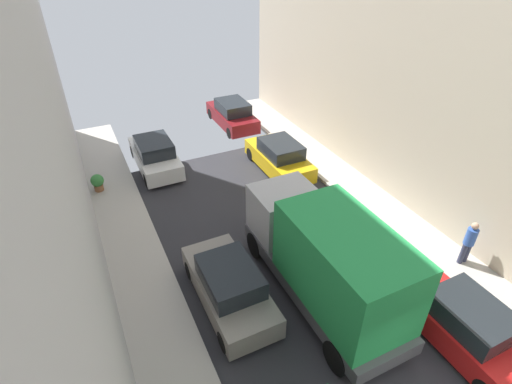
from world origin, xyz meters
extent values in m
cube|color=gray|center=(-2.70, 6.45, 0.55)|extent=(1.76, 4.20, 0.76)
cube|color=#1E2328|center=(-2.70, 6.30, 1.25)|extent=(1.56, 2.10, 0.64)
cylinder|color=black|center=(-3.48, 8.00, 0.32)|extent=(0.22, 0.64, 0.64)
cylinder|color=black|center=(-1.92, 8.00, 0.32)|extent=(0.22, 0.64, 0.64)
cylinder|color=black|center=(-3.48, 4.90, 0.32)|extent=(0.22, 0.64, 0.64)
cylinder|color=black|center=(-1.92, 4.90, 0.32)|extent=(0.22, 0.64, 0.64)
cube|color=white|center=(-2.70, 15.94, 0.55)|extent=(1.76, 4.20, 0.76)
cube|color=#1E2328|center=(-2.70, 15.79, 1.25)|extent=(1.56, 2.10, 0.64)
cylinder|color=black|center=(-3.48, 17.49, 0.32)|extent=(0.22, 0.64, 0.64)
cylinder|color=black|center=(-1.92, 17.49, 0.32)|extent=(0.22, 0.64, 0.64)
cylinder|color=black|center=(-3.48, 14.39, 0.32)|extent=(0.22, 0.64, 0.64)
cylinder|color=black|center=(-1.92, 14.39, 0.32)|extent=(0.22, 0.64, 0.64)
cube|color=red|center=(2.70, 2.26, 0.55)|extent=(1.76, 4.20, 0.76)
cube|color=#1E2328|center=(2.70, 2.11, 1.25)|extent=(1.56, 2.10, 0.64)
cylinder|color=black|center=(1.92, 3.81, 0.32)|extent=(0.22, 0.64, 0.64)
cylinder|color=black|center=(3.48, 3.81, 0.32)|extent=(0.22, 0.64, 0.64)
cube|color=gold|center=(2.70, 13.09, 0.55)|extent=(1.76, 4.20, 0.76)
cube|color=#1E2328|center=(2.70, 12.94, 1.25)|extent=(1.56, 2.10, 0.64)
cylinder|color=black|center=(1.92, 14.64, 0.32)|extent=(0.22, 0.64, 0.64)
cylinder|color=black|center=(3.48, 14.64, 0.32)|extent=(0.22, 0.64, 0.64)
cylinder|color=black|center=(1.92, 11.54, 0.32)|extent=(0.22, 0.64, 0.64)
cylinder|color=black|center=(3.48, 11.54, 0.32)|extent=(0.22, 0.64, 0.64)
cube|color=maroon|center=(2.70, 18.96, 0.55)|extent=(1.76, 4.20, 0.76)
cube|color=#1E2328|center=(2.70, 18.81, 1.25)|extent=(1.56, 2.10, 0.64)
cylinder|color=black|center=(1.92, 20.51, 0.32)|extent=(0.22, 0.64, 0.64)
cylinder|color=black|center=(3.48, 20.51, 0.32)|extent=(0.22, 0.64, 0.64)
cylinder|color=black|center=(1.92, 17.41, 0.32)|extent=(0.22, 0.64, 0.64)
cylinder|color=black|center=(3.48, 17.41, 0.32)|extent=(0.22, 0.64, 0.64)
cube|color=#4C4C51|center=(0.00, 5.44, 0.73)|extent=(2.20, 6.60, 0.50)
cube|color=#B7B7BC|center=(0.00, 7.84, 1.83)|extent=(2.10, 1.80, 1.70)
cube|color=green|center=(0.00, 4.44, 2.18)|extent=(2.24, 4.20, 2.40)
cylinder|color=black|center=(-0.98, 8.04, 0.48)|extent=(0.30, 0.96, 0.96)
cylinder|color=black|center=(0.98, 8.04, 0.48)|extent=(0.30, 0.96, 0.96)
cylinder|color=black|center=(-0.98, 3.04, 0.48)|extent=(0.30, 0.96, 0.96)
cylinder|color=black|center=(0.98, 3.04, 0.48)|extent=(0.30, 0.96, 0.96)
cylinder|color=#2D334C|center=(5.26, 4.40, 0.56)|extent=(0.18, 0.18, 0.82)
cylinder|color=#2D334C|center=(5.48, 4.40, 0.56)|extent=(0.18, 0.18, 0.82)
cylinder|color=#3359B2|center=(5.37, 4.40, 1.29)|extent=(0.36, 0.36, 0.64)
sphere|color=tan|center=(5.37, 4.40, 1.75)|extent=(0.24, 0.24, 0.24)
cylinder|color=brown|center=(-5.58, 14.79, 0.29)|extent=(0.40, 0.40, 0.29)
sphere|color=#38843D|center=(-5.58, 14.79, 0.66)|extent=(0.57, 0.57, 0.57)
camera|label=1|loc=(-5.71, -1.75, 10.04)|focal=27.87mm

